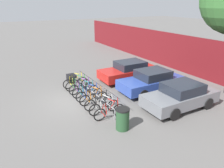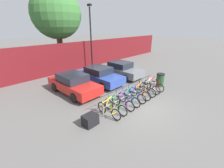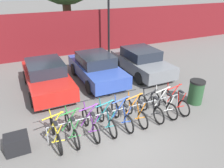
{
  "view_description": "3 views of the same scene",
  "coord_description": "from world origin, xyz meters",
  "px_view_note": "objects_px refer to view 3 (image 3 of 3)",
  "views": [
    {
      "loc": [
        11.11,
        -4.02,
        5.41
      ],
      "look_at": [
        1.35,
        1.45,
        1.19
      ],
      "focal_mm": 35.0,
      "sensor_mm": 36.0,
      "label": 1
    },
    {
      "loc": [
        -6.92,
        -4.32,
        4.59
      ],
      "look_at": [
        0.09,
        2.29,
        0.78
      ],
      "focal_mm": 24.0,
      "sensor_mm": 36.0,
      "label": 2
    },
    {
      "loc": [
        -2.8,
        -5.27,
        4.73
      ],
      "look_at": [
        0.28,
        1.23,
        1.33
      ],
      "focal_mm": 35.0,
      "sensor_mm": 36.0,
      "label": 3
    }
  ],
  "objects_px": {
    "bike_rack": "(120,110)",
    "bicycle_teal": "(106,120)",
    "bicycle_green": "(72,129)",
    "car_red": "(47,76)",
    "cargo_crate": "(17,143)",
    "bicycle_black": "(150,108)",
    "bicycle_purple": "(90,124)",
    "bicycle_orange": "(135,112)",
    "car_grey": "(141,61)",
    "bicycle_yellow": "(56,133)",
    "bicycle_red": "(175,101)",
    "trash_bin": "(196,92)",
    "lamp_post": "(109,0)",
    "car_blue": "(96,68)",
    "bicycle_white": "(163,104)",
    "bicycle_blue": "(122,115)"
  },
  "relations": [
    {
      "from": "bicycle_yellow",
      "to": "lamp_post",
      "type": "height_order",
      "value": "lamp_post"
    },
    {
      "from": "bicycle_yellow",
      "to": "car_red",
      "type": "xyz_separation_m",
      "value": [
        0.47,
        3.99,
        0.31
      ]
    },
    {
      "from": "bicycle_green",
      "to": "trash_bin",
      "type": "relative_size",
      "value": 1.66
    },
    {
      "from": "bicycle_purple",
      "to": "bike_rack",
      "type": "bearing_deg",
      "value": 7.97
    },
    {
      "from": "bicycle_white",
      "to": "trash_bin",
      "type": "distance_m",
      "value": 1.72
    },
    {
      "from": "bicycle_white",
      "to": "bicycle_orange",
      "type": "bearing_deg",
      "value": -178.85
    },
    {
      "from": "cargo_crate",
      "to": "bicycle_black",
      "type": "bearing_deg",
      "value": -1.66
    },
    {
      "from": "bicycle_black",
      "to": "bicycle_purple",
      "type": "bearing_deg",
      "value": -176.41
    },
    {
      "from": "bike_rack",
      "to": "bicycle_teal",
      "type": "relative_size",
      "value": 3.1
    },
    {
      "from": "bicycle_yellow",
      "to": "car_red",
      "type": "relative_size",
      "value": 0.39
    },
    {
      "from": "bicycle_teal",
      "to": "bicycle_red",
      "type": "distance_m",
      "value": 3.01
    },
    {
      "from": "bicycle_teal",
      "to": "car_blue",
      "type": "distance_m",
      "value": 4.23
    },
    {
      "from": "car_red",
      "to": "bicycle_purple",
      "type": "bearing_deg",
      "value": -80.14
    },
    {
      "from": "bike_rack",
      "to": "bicycle_green",
      "type": "bearing_deg",
      "value": -175.43
    },
    {
      "from": "bicycle_blue",
      "to": "car_grey",
      "type": "distance_m",
      "value": 5.08
    },
    {
      "from": "bicycle_teal",
      "to": "bicycle_orange",
      "type": "xyz_separation_m",
      "value": [
        1.17,
        0.0,
        0.0
      ]
    },
    {
      "from": "bicycle_green",
      "to": "bicycle_orange",
      "type": "bearing_deg",
      "value": 1.7
    },
    {
      "from": "bicycle_red",
      "to": "car_red",
      "type": "height_order",
      "value": "car_red"
    },
    {
      "from": "bike_rack",
      "to": "cargo_crate",
      "type": "xyz_separation_m",
      "value": [
        -3.53,
        -0.01,
        -0.23
      ]
    },
    {
      "from": "bicycle_purple",
      "to": "cargo_crate",
      "type": "height_order",
      "value": "bicycle_purple"
    },
    {
      "from": "bicycle_purple",
      "to": "bicycle_black",
      "type": "relative_size",
      "value": 1.0
    },
    {
      "from": "bicycle_green",
      "to": "car_red",
      "type": "relative_size",
      "value": 0.39
    },
    {
      "from": "bike_rack",
      "to": "trash_bin",
      "type": "relative_size",
      "value": 5.15
    },
    {
      "from": "car_blue",
      "to": "cargo_crate",
      "type": "distance_m",
      "value": 5.7
    },
    {
      "from": "bicycle_teal",
      "to": "bicycle_white",
      "type": "distance_m",
      "value": 2.44
    },
    {
      "from": "car_blue",
      "to": "bicycle_purple",
      "type": "bearing_deg",
      "value": -114.27
    },
    {
      "from": "bicycle_green",
      "to": "car_blue",
      "type": "xyz_separation_m",
      "value": [
        2.46,
        4.03,
        0.31
      ]
    },
    {
      "from": "bicycle_red",
      "to": "lamp_post",
      "type": "height_order",
      "value": "lamp_post"
    },
    {
      "from": "bicycle_purple",
      "to": "bicycle_red",
      "type": "xyz_separation_m",
      "value": [
        3.59,
        0.0,
        0.0
      ]
    },
    {
      "from": "bicycle_teal",
      "to": "trash_bin",
      "type": "bearing_deg",
      "value": 1.19
    },
    {
      "from": "bike_rack",
      "to": "bicycle_orange",
      "type": "xyz_separation_m",
      "value": [
        0.54,
        -0.15,
        -0.12
      ]
    },
    {
      "from": "bicycle_yellow",
      "to": "bicycle_white",
      "type": "bearing_deg",
      "value": 2.47
    },
    {
      "from": "bike_rack",
      "to": "trash_bin",
      "type": "xyz_separation_m",
      "value": [
        3.53,
        -0.1,
        0.02
      ]
    },
    {
      "from": "bicycle_teal",
      "to": "bicycle_red",
      "type": "height_order",
      "value": "same"
    },
    {
      "from": "bicycle_yellow",
      "to": "bicycle_red",
      "type": "bearing_deg",
      "value": 2.47
    },
    {
      "from": "car_blue",
      "to": "car_grey",
      "type": "relative_size",
      "value": 1.02
    },
    {
      "from": "bicycle_blue",
      "to": "lamp_post",
      "type": "distance_m",
      "value": 9.16
    },
    {
      "from": "bicycle_purple",
      "to": "bicycle_green",
      "type": "bearing_deg",
      "value": -179.01
    },
    {
      "from": "bicycle_green",
      "to": "car_grey",
      "type": "relative_size",
      "value": 0.41
    },
    {
      "from": "bicycle_yellow",
      "to": "bicycle_red",
      "type": "relative_size",
      "value": 1.0
    },
    {
      "from": "bike_rack",
      "to": "car_grey",
      "type": "xyz_separation_m",
      "value": [
        3.22,
        3.75,
        0.19
      ]
    },
    {
      "from": "bike_rack",
      "to": "bicycle_yellow",
      "type": "relative_size",
      "value": 3.1
    },
    {
      "from": "lamp_post",
      "to": "trash_bin",
      "type": "relative_size",
      "value": 6.32
    },
    {
      "from": "bicycle_red",
      "to": "car_grey",
      "type": "bearing_deg",
      "value": 78.88
    },
    {
      "from": "bicycle_blue",
      "to": "trash_bin",
      "type": "bearing_deg",
      "value": 0.87
    },
    {
      "from": "bicycle_green",
      "to": "bicycle_black",
      "type": "distance_m",
      "value": 3.07
    },
    {
      "from": "bicycle_orange",
      "to": "car_grey",
      "type": "xyz_separation_m",
      "value": [
        2.69,
        3.9,
        0.31
      ]
    },
    {
      "from": "trash_bin",
      "to": "lamp_post",
      "type": "bearing_deg",
      "value": 92.98
    },
    {
      "from": "bicycle_purple",
      "to": "bicycle_orange",
      "type": "height_order",
      "value": "same"
    },
    {
      "from": "bicycle_orange",
      "to": "bicycle_red",
      "type": "bearing_deg",
      "value": -1.99
    }
  ]
}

